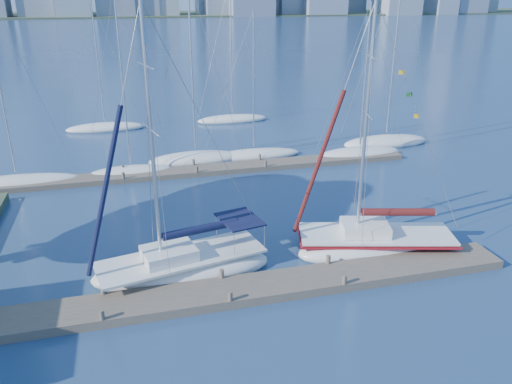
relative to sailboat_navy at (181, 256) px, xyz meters
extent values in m
plane|color=navy|center=(1.57, -2.30, -0.97)|extent=(700.00, 700.00, 0.00)
cube|color=brown|center=(1.57, -2.30, -0.77)|extent=(26.00, 2.00, 0.40)
cube|color=brown|center=(3.57, 13.70, -0.79)|extent=(30.00, 1.80, 0.36)
cube|color=#38472D|center=(1.57, 317.70, -0.97)|extent=(800.00, 100.00, 1.50)
ellipsoid|color=silver|center=(0.00, 0.00, -0.74)|extent=(8.48, 4.27, 1.42)
cube|color=silver|center=(0.00, 0.00, -0.07)|extent=(7.85, 3.94, 0.11)
cube|color=silver|center=(-0.55, -0.12, 0.26)|extent=(2.58, 2.16, 0.52)
cylinder|color=silver|center=(-0.93, -0.20, 5.41)|extent=(0.17, 0.17, 10.87)
cylinder|color=silver|center=(0.95, 0.20, 1.02)|extent=(3.78, 0.89, 0.09)
cylinder|color=black|center=(0.95, 0.20, 1.11)|extent=(3.53, 1.10, 0.38)
cube|color=black|center=(2.85, 0.60, 1.21)|extent=(2.14, 2.56, 0.08)
ellipsoid|color=silver|center=(9.63, -0.09, -0.74)|extent=(8.51, 4.62, 1.42)
cube|color=silver|center=(9.63, -0.09, -0.07)|extent=(7.88, 4.27, 0.11)
cube|color=silver|center=(9.08, 0.06, 0.26)|extent=(2.64, 2.24, 0.52)
cylinder|color=silver|center=(8.71, 0.15, 5.41)|extent=(0.17, 0.17, 10.88)
cylinder|color=silver|center=(10.57, -0.33, 1.02)|extent=(3.73, 1.07, 0.09)
cylinder|color=#470F11|center=(10.57, -0.33, 1.11)|extent=(3.51, 1.26, 0.38)
cube|color=maroon|center=(9.63, -0.09, -0.23)|extent=(8.07, 4.41, 0.09)
ellipsoid|color=silver|center=(-9.32, 14.25, -0.78)|extent=(8.36, 3.85, 1.05)
ellipsoid|color=silver|center=(-1.89, 14.55, -0.80)|extent=(6.09, 2.51, 0.95)
cylinder|color=silver|center=(-1.89, 14.55, 5.62)|extent=(0.10, 0.10, 11.47)
ellipsoid|color=silver|center=(2.99, 16.25, -0.76)|extent=(7.56, 5.10, 1.19)
cylinder|color=silver|center=(2.99, 16.25, 6.12)|extent=(0.13, 0.13, 12.01)
ellipsoid|color=silver|center=(7.55, 16.27, -0.80)|extent=(7.73, 2.93, 0.97)
cylinder|color=silver|center=(7.55, 16.27, 4.92)|extent=(0.11, 0.11, 10.00)
ellipsoid|color=silver|center=(15.69, 14.37, -0.77)|extent=(7.14, 2.65, 1.11)
cylinder|color=silver|center=(15.69, 14.37, 5.29)|extent=(0.12, 0.12, 10.51)
ellipsoid|color=silver|center=(19.31, 16.80, -0.75)|extent=(8.02, 4.91, 1.23)
cylinder|color=silver|center=(19.31, 16.80, 6.87)|extent=(0.13, 0.13, 13.44)
ellipsoid|color=silver|center=(-3.92, 28.01, -0.78)|extent=(7.47, 4.37, 1.06)
cylinder|color=silver|center=(-3.92, 28.01, 5.34)|extent=(0.12, 0.12, 10.69)
ellipsoid|color=silver|center=(8.44, 28.34, -0.78)|extent=(7.39, 3.36, 1.04)
cylinder|color=silver|center=(8.44, 28.34, 6.13)|extent=(0.11, 0.11, 12.32)
camera|label=1|loc=(-1.76, -20.09, 11.01)|focal=35.00mm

